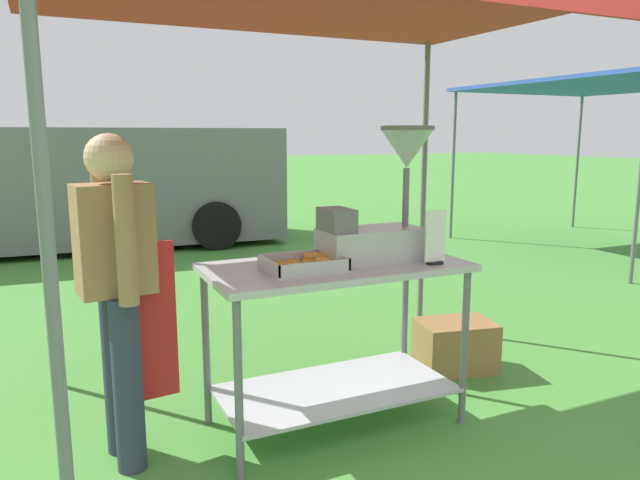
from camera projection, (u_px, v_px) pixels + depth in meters
The scene contains 10 objects.
ground_plane at pixel (174, 263), 7.49m from camera, with size 70.00×70.00×0.00m, color #478E38.
stall_canopy at pixel (328, 3), 3.02m from camera, with size 2.98×2.31×2.35m.
donut_cart at pixel (336, 311), 3.22m from camera, with size 1.39×0.70×0.92m.
donut_tray at pixel (306, 265), 3.03m from camera, with size 0.39×0.31×0.07m.
donut_fryer at pixel (382, 207), 3.23m from camera, with size 0.65×0.29×0.73m.
menu_sign at pixel (435, 241), 3.14m from camera, with size 0.13×0.05×0.29m.
vendor at pixel (118, 284), 2.81m from camera, with size 0.46×0.54×1.61m.
supply_crate at pixel (455, 346), 4.07m from camera, with size 0.56×0.45×0.34m.
van_grey at pixel (82, 186), 8.47m from camera, with size 5.65×2.36×1.69m.
neighbour_tent at pixel (611, 88), 7.99m from camera, with size 2.84×3.38×2.29m.
Camera 1 is at (-1.42, -1.42, 1.60)m, focal length 33.23 mm.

